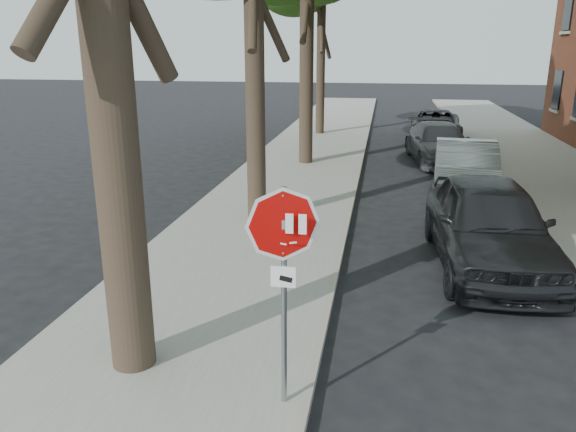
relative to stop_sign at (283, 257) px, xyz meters
name	(u,v)px	position (x,y,z in m)	size (l,w,h in m)	color
ground	(343,416)	(0.70, 0.03, -1.95)	(120.00, 120.00, 0.00)	black
sidewalk_left	(294,176)	(-1.80, 12.03, -1.89)	(4.00, 55.00, 0.12)	gray
sidewalk_right	(573,186)	(6.70, 12.03, -1.89)	(4.00, 55.00, 0.12)	gray
curb_left	(357,178)	(0.25, 12.03, -1.88)	(0.12, 55.00, 0.13)	#9E9384
curb_right	(501,184)	(4.65, 12.03, -1.88)	(0.12, 55.00, 0.13)	#9E9384
stop_sign	(283,257)	(0.00, 0.00, 0.00)	(0.76, 0.34, 2.61)	gray
car_a	(489,224)	(3.08, 5.17, -1.09)	(2.02, 5.02, 1.71)	black
car_b	(465,171)	(3.30, 10.35, -1.17)	(1.65, 4.74, 1.56)	#A1A2A8
car_c	(439,143)	(3.03, 15.43, -1.25)	(1.96, 4.82, 1.40)	#4A4A4E
car_d	(435,125)	(3.30, 20.54, -1.28)	(2.21, 4.79, 1.33)	black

